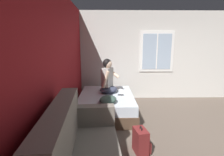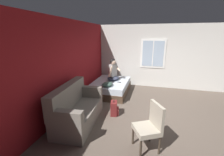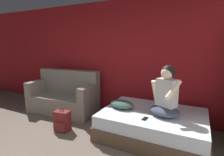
# 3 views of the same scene
# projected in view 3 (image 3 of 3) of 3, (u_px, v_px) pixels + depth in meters

# --- Properties ---
(wall_back_accent) EXTENTS (10.50, 0.16, 2.70)m
(wall_back_accent) POSITION_uv_depth(u_px,v_px,m) (104.00, 58.00, 4.46)
(wall_back_accent) COLOR maroon
(wall_back_accent) RESTS_ON ground
(bed) EXTENTS (1.86, 1.36, 0.48)m
(bed) POSITION_uv_depth(u_px,v_px,m) (153.00, 124.00, 3.23)
(bed) COLOR #4C3828
(bed) RESTS_ON ground
(couch) EXTENTS (1.76, 0.95, 1.04)m
(couch) POSITION_uv_depth(u_px,v_px,m) (65.00, 96.00, 4.46)
(couch) COLOR slate
(couch) RESTS_ON ground
(person_seated) EXTENTS (0.66, 0.62, 0.88)m
(person_seated) POSITION_uv_depth(u_px,v_px,m) (166.00, 95.00, 2.98)
(person_seated) COLOR #383D51
(person_seated) RESTS_ON bed
(backpack) EXTENTS (0.33, 0.28, 0.46)m
(backpack) POSITION_uv_depth(u_px,v_px,m) (62.00, 121.00, 3.46)
(backpack) COLOR maroon
(backpack) RESTS_ON ground
(throw_pillow) EXTENTS (0.54, 0.45, 0.14)m
(throw_pillow) POSITION_uv_depth(u_px,v_px,m) (122.00, 104.00, 3.39)
(throw_pillow) COLOR #385147
(throw_pillow) RESTS_ON bed
(cell_phone) EXTENTS (0.08, 0.15, 0.01)m
(cell_phone) POSITION_uv_depth(u_px,v_px,m) (145.00, 119.00, 2.89)
(cell_phone) COLOR black
(cell_phone) RESTS_ON bed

